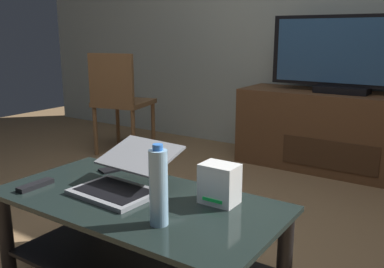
{
  "coord_description": "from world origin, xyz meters",
  "views": [
    {
      "loc": [
        1.15,
        -1.45,
        1.06
      ],
      "look_at": [
        0.05,
        0.21,
        0.58
      ],
      "focal_mm": 39.07,
      "sensor_mm": 36.0,
      "label": 1
    }
  ],
  "objects": [
    {
      "name": "router_box",
      "position": [
        0.41,
        -0.15,
        0.5
      ],
      "size": [
        0.14,
        0.11,
        0.15
      ],
      "color": "white",
      "rests_on": "coffee_table"
    },
    {
      "name": "coffee_table",
      "position": [
        0.11,
        -0.29,
        0.29
      ],
      "size": [
        1.16,
        0.58,
        0.43
      ],
      "color": "black",
      "rests_on": "ground"
    },
    {
      "name": "laptop",
      "position": [
        0.02,
        -0.25,
        0.49
      ],
      "size": [
        0.35,
        0.4,
        0.17
      ],
      "color": "gray",
      "rests_on": "coffee_table"
    },
    {
      "name": "cell_phone",
      "position": [
        -0.2,
        -0.09,
        0.43
      ],
      "size": [
        0.11,
        0.16,
        0.01
      ],
      "primitive_type": "cube",
      "rotation": [
        0.0,
        0.0,
        -0.35
      ],
      "color": "black",
      "rests_on": "coffee_table"
    },
    {
      "name": "side_chair",
      "position": [
        -1.39,
        1.21,
        0.51
      ],
      "size": [
        0.53,
        0.53,
        0.9
      ],
      "color": "brown",
      "rests_on": "ground"
    },
    {
      "name": "ground_plane",
      "position": [
        0.0,
        0.0,
        0.0
      ],
      "size": [
        7.68,
        7.68,
        0.0
      ],
      "primitive_type": "plane",
      "color": "olive"
    },
    {
      "name": "water_bottle_near",
      "position": [
        0.33,
        -0.43,
        0.56
      ],
      "size": [
        0.06,
        0.06,
        0.28
      ],
      "color": "#99C6E5",
      "rests_on": "coffee_table"
    },
    {
      "name": "tv_remote",
      "position": [
        -0.32,
        -0.44,
        0.44
      ],
      "size": [
        0.05,
        0.16,
        0.02
      ],
      "primitive_type": "cube",
      "rotation": [
        0.0,
        0.0,
        0.01
      ],
      "color": "black",
      "rests_on": "coffee_table"
    },
    {
      "name": "television",
      "position": [
        0.35,
        1.8,
        0.89
      ],
      "size": [
        1.11,
        0.2,
        0.58
      ],
      "color": "black",
      "rests_on": "media_cabinet"
    },
    {
      "name": "media_cabinet",
      "position": [
        0.35,
        1.82,
        0.31
      ],
      "size": [
        1.56,
        0.5,
        0.62
      ],
      "color": "brown",
      "rests_on": "ground"
    }
  ]
}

